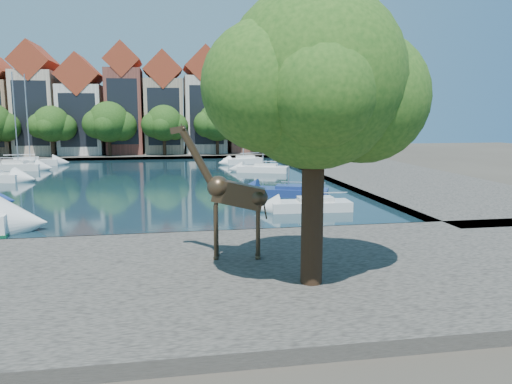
% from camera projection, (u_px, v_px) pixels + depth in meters
% --- Properties ---
extents(ground, '(160.00, 160.00, 0.00)m').
position_uv_depth(ground, '(124.00, 243.00, 26.00)').
color(ground, '#38332B').
rests_on(ground, ground).
extents(water_basin, '(38.00, 50.00, 0.08)m').
position_uv_depth(water_basin, '(144.00, 182.00, 49.33)').
color(water_basin, black).
rests_on(water_basin, ground).
extents(near_quay, '(50.00, 14.00, 0.50)m').
position_uv_depth(near_quay, '(108.00, 283.00, 19.15)').
color(near_quay, '#55514A').
rests_on(near_quay, ground).
extents(far_quay, '(60.00, 16.00, 0.50)m').
position_uv_depth(far_quay, '(152.00, 154.00, 80.42)').
color(far_quay, '#55514A').
rests_on(far_quay, ground).
extents(right_quay, '(14.00, 52.00, 0.50)m').
position_uv_depth(right_quay, '(381.00, 174.00, 53.63)').
color(right_quay, '#55514A').
rests_on(right_quay, ground).
extents(plane_tree, '(8.32, 6.40, 10.62)m').
position_uv_depth(plane_tree, '(318.00, 85.00, 17.37)').
color(plane_tree, '#332114').
rests_on(plane_tree, near_quay).
extents(townhouse_west_mid, '(5.94, 9.18, 16.79)m').
position_uv_depth(townhouse_west_mid, '(37.00, 104.00, 76.23)').
color(townhouse_west_mid, '#C3AF96').
rests_on(townhouse_west_mid, far_quay).
extents(townhouse_west_inner, '(6.43, 9.18, 15.15)m').
position_uv_depth(townhouse_west_inner, '(82.00, 109.00, 77.49)').
color(townhouse_west_inner, silver).
rests_on(townhouse_west_inner, far_quay).
extents(townhouse_center, '(5.44, 9.18, 16.93)m').
position_uv_depth(townhouse_center, '(125.00, 103.00, 78.46)').
color(townhouse_center, brown).
rests_on(townhouse_center, far_quay).
extents(townhouse_east_inner, '(5.94, 9.18, 15.79)m').
position_uv_depth(townhouse_east_inner, '(164.00, 107.00, 79.60)').
color(townhouse_east_inner, tan).
rests_on(townhouse_east_inner, far_quay).
extents(townhouse_east_mid, '(6.43, 9.18, 16.65)m').
position_uv_depth(townhouse_east_mid, '(204.00, 105.00, 80.67)').
color(townhouse_east_mid, beige).
rests_on(townhouse_east_mid, far_quay).
extents(townhouse_east_end, '(5.44, 9.18, 14.43)m').
position_uv_depth(townhouse_east_end, '(244.00, 111.00, 81.94)').
color(townhouse_east_end, brown).
rests_on(townhouse_east_end, far_quay).
extents(far_tree_west, '(6.76, 5.20, 7.36)m').
position_uv_depth(far_tree_west, '(52.00, 125.00, 71.91)').
color(far_tree_west, '#332114').
rests_on(far_tree_west, far_quay).
extents(far_tree_mid_west, '(7.80, 6.00, 8.00)m').
position_uv_depth(far_tree_mid_west, '(109.00, 123.00, 73.27)').
color(far_tree_mid_west, '#332114').
rests_on(far_tree_mid_west, far_quay).
extents(far_tree_mid_east, '(7.02, 5.40, 7.52)m').
position_uv_depth(far_tree_mid_east, '(165.00, 124.00, 74.67)').
color(far_tree_mid_east, '#332114').
rests_on(far_tree_mid_east, far_quay).
extents(far_tree_east, '(7.54, 5.80, 7.84)m').
position_uv_depth(far_tree_east, '(218.00, 123.00, 76.04)').
color(far_tree_east, '#332114').
rests_on(far_tree_east, far_quay).
extents(far_tree_far_east, '(6.76, 5.20, 7.36)m').
position_uv_depth(far_tree_far_east, '(269.00, 124.00, 77.45)').
color(far_tree_far_east, '#332114').
rests_on(far_tree_far_east, far_quay).
extents(giraffe_statue, '(4.00, 1.04, 5.71)m').
position_uv_depth(giraffe_statue, '(231.00, 194.00, 21.25)').
color(giraffe_statue, '#3B2C1D').
rests_on(giraffe_statue, near_quay).
extents(sailboat_left_d, '(5.95, 3.12, 11.39)m').
position_uv_depth(sailboat_left_d, '(19.00, 165.00, 58.90)').
color(sailboat_left_d, silver).
rests_on(sailboat_left_d, water_basin).
extents(sailboat_left_e, '(6.87, 3.40, 11.55)m').
position_uv_depth(sailboat_left_e, '(30.00, 161.00, 64.00)').
color(sailboat_left_e, silver).
rests_on(sailboat_left_e, water_basin).
extents(sailboat_right_a, '(5.58, 2.22, 9.27)m').
position_uv_depth(sailboat_right_a, '(311.00, 203.00, 34.29)').
color(sailboat_right_a, beige).
rests_on(sailboat_right_a, water_basin).
extents(sailboat_right_b, '(6.70, 4.42, 10.63)m').
position_uv_depth(sailboat_right_b, '(288.00, 190.00, 40.51)').
color(sailboat_right_b, navy).
rests_on(sailboat_right_b, water_basin).
extents(sailboat_right_c, '(6.03, 4.02, 9.25)m').
position_uv_depth(sailboat_right_c, '(263.00, 168.00, 56.89)').
color(sailboat_right_c, white).
rests_on(sailboat_right_c, water_basin).
extents(sailboat_right_d, '(5.44, 3.36, 9.24)m').
position_uv_depth(sailboat_right_d, '(243.00, 159.00, 66.49)').
color(sailboat_right_d, white).
rests_on(sailboat_right_d, water_basin).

